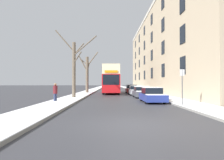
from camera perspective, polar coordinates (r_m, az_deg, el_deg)
name	(u,v)px	position (r m, az deg, el deg)	size (l,w,h in m)	color
ground_plane	(134,124)	(8.31, 6.34, -12.44)	(320.00, 320.00, 0.00)	#38383D
sidewalk_left	(97,88)	(61.23, -4.39, -2.43)	(2.47, 130.00, 0.16)	gray
sidewalk_right	(130,88)	(61.40, 5.03, -2.43)	(2.47, 130.00, 0.16)	gray
terrace_facade_right	(171,51)	(40.13, 16.59, 7.82)	(9.10, 49.68, 15.50)	tan
bare_tree_left_0	(74,67)	(21.97, -10.74, 3.78)	(4.61, 1.27, 7.46)	brown
bare_tree_left_1	(87,73)	(33.31, -7.14, 2.01)	(3.35, 1.57, 6.97)	brown
double_decker_bus	(111,78)	(32.49, -0.32, 0.50)	(2.58, 10.52, 4.38)	red
parked_car_0	(152,95)	(17.84, 11.37, -4.27)	(1.72, 4.15, 1.33)	navy
parked_car_1	(142,92)	(23.51, 8.45, -3.46)	(1.76, 4.14, 1.34)	#474C56
parked_car_2	(135,91)	(29.00, 6.72, -3.00)	(1.88, 4.02, 1.32)	#9EA3AD
parked_car_3	(132,89)	(34.25, 5.60, -2.62)	(1.87, 4.14, 1.44)	maroon
pedestrian_left_sidewalk	(55,92)	(17.71, -15.90, -3.30)	(0.37, 0.37, 1.68)	navy
street_sign_post	(182,85)	(14.84, 19.42, -1.40)	(0.32, 0.07, 2.66)	#4C4F54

